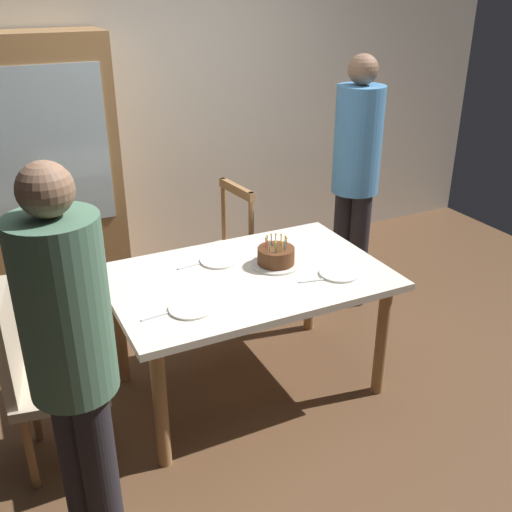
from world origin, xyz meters
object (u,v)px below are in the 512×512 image
object	(u,v)px
birthday_cake	(276,257)
chair_spindle_back	(216,258)
dining_table	(248,289)
person_celebrant	(71,355)
plate_near_celebrant	(191,308)
plate_near_guest	(339,273)
chair_upholstered	(39,371)
plate_far_side	(219,260)
china_cabinet	(36,179)
person_guest	(356,169)

from	to	relation	value
birthday_cake	chair_spindle_back	size ratio (longest dim) A/B	0.29
dining_table	person_celebrant	bearing A→B (deg)	-145.90
plate_near_celebrant	plate_near_guest	distance (m)	0.86
chair_spindle_back	chair_upholstered	size ratio (longest dim) A/B	1.00
birthday_cake	plate_far_side	bearing A→B (deg)	145.72
china_cabinet	chair_upholstered	bearing A→B (deg)	-99.20
plate_near_guest	chair_upholstered	distance (m)	1.60
chair_spindle_back	person_celebrant	xyz separation A→B (m)	(-1.19, -1.52, 0.50)
birthday_cake	person_guest	xyz separation A→B (m)	(0.91, 0.57, 0.23)
chair_spindle_back	plate_near_guest	bearing A→B (deg)	-73.72
plate_far_side	chair_spindle_back	world-z (taller)	chair_spindle_back
dining_table	plate_far_side	xyz separation A→B (m)	(-0.07, 0.22, 0.10)
dining_table	plate_near_guest	size ratio (longest dim) A/B	6.79
plate_near_celebrant	person_guest	world-z (taller)	person_guest
plate_near_guest	person_guest	size ratio (longest dim) A/B	0.12
person_celebrant	china_cabinet	size ratio (longest dim) A/B	0.88
birthday_cake	person_guest	world-z (taller)	person_guest
plate_near_guest	chair_upholstered	size ratio (longest dim) A/B	0.23
birthday_cake	chair_spindle_back	distance (m)	0.84
dining_table	chair_upholstered	distance (m)	1.15
plate_far_side	dining_table	bearing A→B (deg)	-71.23
plate_near_celebrant	person_guest	xyz separation A→B (m)	(1.52, 0.82, 0.28)
chair_spindle_back	birthday_cake	bearing A→B (deg)	-86.58
birthday_cake	person_guest	bearing A→B (deg)	31.82
dining_table	china_cabinet	bearing A→B (deg)	119.02
person_guest	china_cabinet	distance (m)	2.19
person_celebrant	person_guest	size ratio (longest dim) A/B	0.95
china_cabinet	person_celebrant	bearing A→B (deg)	-94.49
chair_spindle_back	dining_table	bearing A→B (deg)	-100.24
plate_near_guest	chair_upholstered	xyz separation A→B (m)	(-1.58, 0.11, -0.21)
plate_near_guest	china_cabinet	distance (m)	2.22
person_celebrant	person_guest	distance (m)	2.52
china_cabinet	dining_table	bearing A→B (deg)	-60.98
dining_table	plate_near_celebrant	world-z (taller)	plate_near_celebrant
plate_near_guest	person_celebrant	xyz separation A→B (m)	(-1.49, -0.49, 0.22)
plate_far_side	china_cabinet	distance (m)	1.57
birthday_cake	plate_near_guest	xyz separation A→B (m)	(0.26, -0.26, -0.04)
plate_far_side	person_celebrant	distance (m)	1.36
china_cabinet	plate_near_celebrant	bearing A→B (deg)	-75.69
plate_far_side	plate_near_guest	size ratio (longest dim) A/B	1.00
plate_near_guest	person_celebrant	world-z (taller)	person_celebrant
plate_near_celebrant	person_celebrant	world-z (taller)	person_celebrant
plate_far_side	chair_spindle_back	xyz separation A→B (m)	(0.22, 0.59, -0.28)
plate_near_guest	china_cabinet	xyz separation A→B (m)	(-1.31, 1.78, 0.21)
dining_table	chair_spindle_back	world-z (taller)	chair_spindle_back
person_celebrant	chair_upholstered	bearing A→B (deg)	98.88
dining_table	person_guest	bearing A→B (deg)	28.64
plate_near_celebrant	dining_table	bearing A→B (deg)	28.15
chair_upholstered	china_cabinet	xyz separation A→B (m)	(0.27, 1.67, 0.42)
plate_far_side	plate_near_celebrant	bearing A→B (deg)	-127.40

